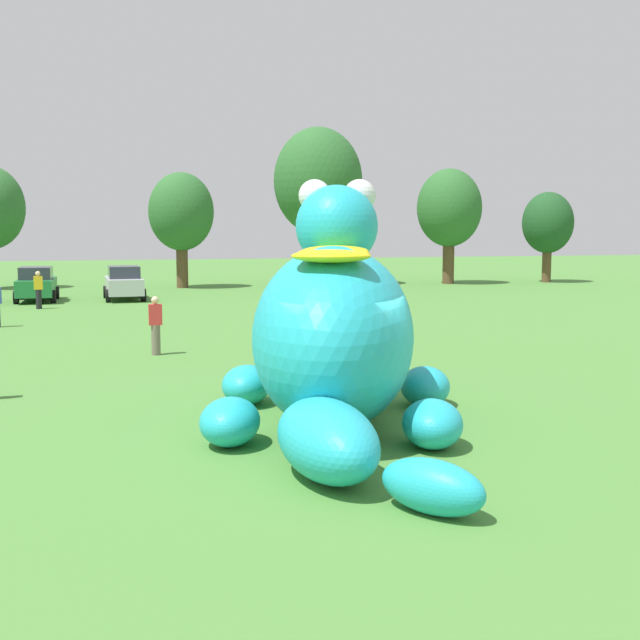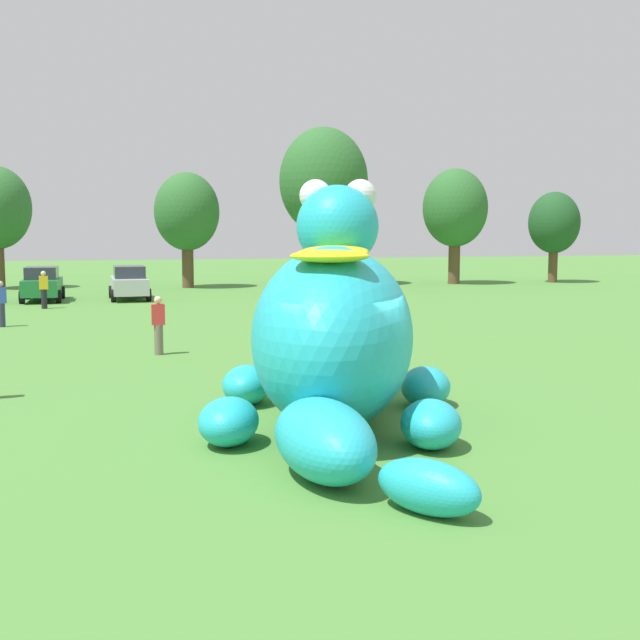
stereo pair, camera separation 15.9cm
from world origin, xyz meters
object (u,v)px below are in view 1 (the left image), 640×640
object	(u,v)px
giant_inflatable_creature	(334,333)
car_green	(37,284)
spectator_mid_field	(38,290)
car_silver	(124,283)
spectator_far_side	(156,326)

from	to	relation	value
giant_inflatable_creature	car_green	distance (m)	29.37
car_green	spectator_mid_field	xyz separation A→B (m)	(0.39, -4.01, -0.01)
giant_inflatable_creature	car_silver	world-z (taller)	giant_inflatable_creature
giant_inflatable_creature	spectator_far_side	xyz separation A→B (m)	(-2.76, 9.40, -0.88)
car_green	spectator_far_side	distance (m)	19.57
car_silver	giant_inflatable_creature	bearing A→B (deg)	-83.43
car_green	spectator_far_side	bearing A→B (deg)	-76.07
spectator_mid_field	spectator_far_side	xyz separation A→B (m)	(4.32, -14.98, 0.00)
spectator_mid_field	spectator_far_side	bearing A→B (deg)	-73.90
spectator_mid_field	spectator_far_side	size ratio (longest dim) A/B	1.00
car_green	spectator_far_side	size ratio (longest dim) A/B	2.41
car_green	spectator_mid_field	size ratio (longest dim) A/B	2.41
spectator_mid_field	car_silver	bearing A→B (deg)	44.73
spectator_far_side	giant_inflatable_creature	bearing A→B (deg)	-73.63
giant_inflatable_creature	car_silver	distance (m)	28.39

